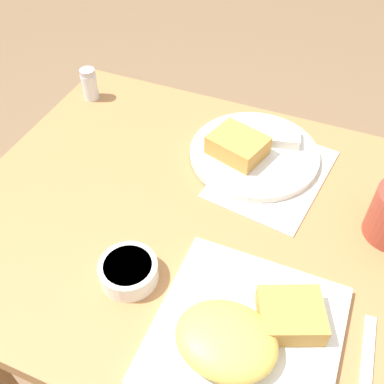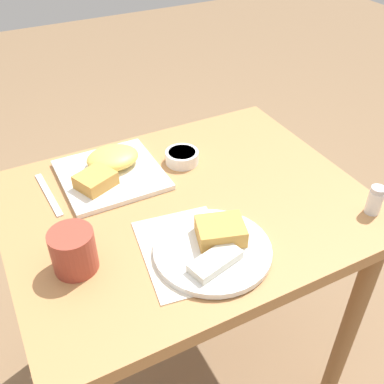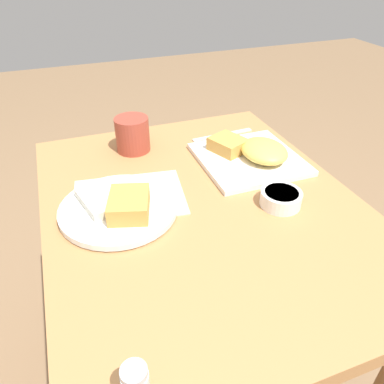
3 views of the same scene
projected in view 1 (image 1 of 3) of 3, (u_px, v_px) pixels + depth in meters
ground_plane at (201, 381)px, 1.34m from camera, size 8.00×8.00×0.00m
dining_table at (205, 255)px, 0.87m from camera, size 0.88×0.70×0.75m
menu_card at (272, 174)px, 0.87m from camera, size 0.22×0.27×0.00m
plate_square_near at (245, 334)px, 0.62m from camera, size 0.26×0.26×0.06m
plate_oval_far at (252, 150)px, 0.89m from camera, size 0.26×0.26×0.05m
sauce_ramekin at (129, 271)px, 0.69m from camera, size 0.09×0.09×0.03m
salt_shaker at (90, 86)px, 1.02m from camera, size 0.04×0.04×0.07m
butter_knife at (366, 380)px, 0.60m from camera, size 0.03×0.19×0.00m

